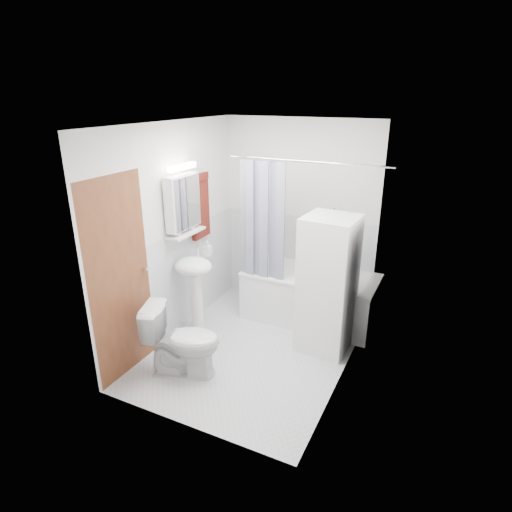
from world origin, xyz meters
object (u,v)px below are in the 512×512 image
at_px(bathtub, 310,294).
at_px(sink, 194,278).
at_px(toilet, 183,341).
at_px(washer_dryer, 327,285).

height_order(bathtub, sink, sink).
bearing_deg(bathtub, toilet, -115.71).
distance_m(sink, washer_dryer, 1.48).
bearing_deg(toilet, washer_dryer, -65.43).
relative_size(sink, toilet, 1.40).
distance_m(bathtub, washer_dryer, 0.75).
height_order(sink, washer_dryer, washer_dryer).
xyz_separation_m(bathtub, toilet, (-0.77, -1.60, 0.03)).
xyz_separation_m(washer_dryer, toilet, (-1.13, -1.08, -0.39)).
bearing_deg(washer_dryer, toilet, -132.48).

